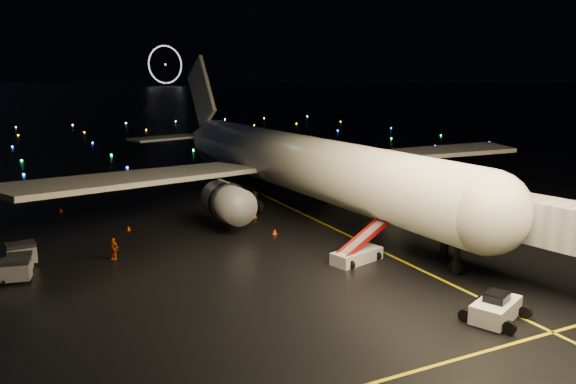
% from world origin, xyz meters
% --- Properties ---
extents(ground, '(2000.00, 2000.00, 0.00)m').
position_xyz_m(ground, '(0.00, 300.00, 0.00)').
color(ground, black).
rests_on(ground, ground).
extents(lane_centre, '(0.25, 80.00, 0.02)m').
position_xyz_m(lane_centre, '(12.00, 15.00, 0.01)').
color(lane_centre, yellow).
rests_on(lane_centre, ground).
extents(airliner, '(66.58, 63.67, 17.74)m').
position_xyz_m(airliner, '(12.00, 27.37, 8.87)').
color(airliner, silver).
rests_on(airliner, ground).
extents(pushback_tug, '(4.28, 3.36, 1.81)m').
position_xyz_m(pushback_tug, '(10.25, -7.20, 0.90)').
color(pushback_tug, silver).
rests_on(pushback_tug, ground).
extents(belt_loader, '(6.88, 3.53, 3.22)m').
position_xyz_m(belt_loader, '(8.54, 5.96, 1.61)').
color(belt_loader, silver).
rests_on(belt_loader, ground).
extents(crew_c, '(0.98, 1.16, 1.86)m').
position_xyz_m(crew_c, '(-9.19, 15.26, 0.93)').
color(crew_c, '#F55C00').
rests_on(crew_c, ground).
extents(safety_cone_0, '(0.63, 0.63, 0.55)m').
position_xyz_m(safety_cone_0, '(5.89, 16.27, 0.28)').
color(safety_cone_0, '#FC4100').
rests_on(safety_cone_0, ground).
extents(safety_cone_1, '(0.55, 0.55, 0.47)m').
position_xyz_m(safety_cone_1, '(6.59, 22.84, 0.24)').
color(safety_cone_1, '#FC4100').
rests_on(safety_cone_1, ground).
extents(safety_cone_2, '(0.51, 0.51, 0.45)m').
position_xyz_m(safety_cone_2, '(-6.45, 23.83, 0.22)').
color(safety_cone_2, '#FC4100').
rests_on(safety_cone_2, ground).
extents(safety_cone_3, '(0.61, 0.61, 0.53)m').
position_xyz_m(safety_cone_3, '(-11.85, 34.74, 0.27)').
color(safety_cone_3, '#FC4100').
rests_on(safety_cone_3, ground).
extents(ferris_wheel, '(49.33, 16.80, 52.00)m').
position_xyz_m(ferris_wheel, '(170.00, 720.00, 26.00)').
color(ferris_wheel, black).
rests_on(ferris_wheel, ground).
extents(taxiway_lights, '(164.00, 92.00, 0.36)m').
position_xyz_m(taxiway_lights, '(0.00, 106.00, 0.18)').
color(taxiway_lights, black).
rests_on(taxiway_lights, ground).
extents(baggage_cart_0, '(2.33, 1.76, 1.84)m').
position_xyz_m(baggage_cart_0, '(-16.06, 17.06, 0.92)').
color(baggage_cart_0, gray).
rests_on(baggage_cart_0, ground).
extents(baggage_cart_1, '(1.92, 1.46, 1.50)m').
position_xyz_m(baggage_cart_1, '(-16.20, 15.33, 0.75)').
color(baggage_cart_1, gray).
rests_on(baggage_cart_1, ground).
extents(baggage_cart_2, '(1.98, 1.44, 1.62)m').
position_xyz_m(baggage_cart_2, '(-17.14, 13.51, 0.81)').
color(baggage_cart_2, gray).
rests_on(baggage_cart_2, ground).
extents(baggage_cart_3, '(2.28, 1.79, 1.74)m').
position_xyz_m(baggage_cart_3, '(-16.51, 13.12, 0.87)').
color(baggage_cart_3, gray).
rests_on(baggage_cart_3, ground).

